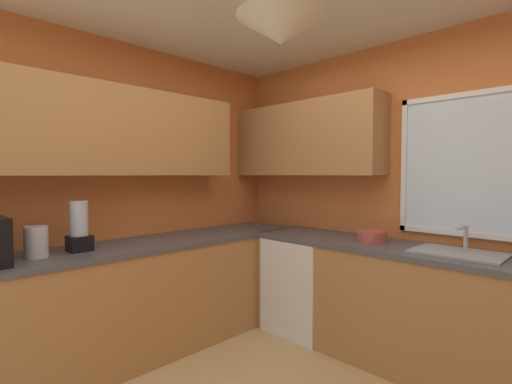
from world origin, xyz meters
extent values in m
cube|color=#D17238|center=(0.00, 1.72, 1.29)|extent=(3.79, 0.06, 2.58)
cube|color=#D17238|center=(-1.87, 0.00, 1.29)|extent=(0.06, 3.50, 2.58)
cube|color=silver|center=(0.42, 1.69, 1.53)|extent=(0.98, 0.02, 1.00)
cube|color=white|center=(0.42, 1.68, 2.05)|extent=(1.06, 0.04, 0.04)
cube|color=white|center=(0.42, 1.68, 1.01)|extent=(1.06, 0.04, 0.04)
cube|color=white|center=(-0.09, 1.68, 1.53)|extent=(0.04, 0.04, 1.08)
cube|color=#AD7542|center=(-1.68, -0.20, 1.80)|extent=(0.32, 2.37, 0.70)
cube|color=#AD7542|center=(-1.03, 1.53, 1.80)|extent=(1.61, 0.32, 0.70)
cone|color=silver|center=(0.00, 0.00, 2.16)|extent=(0.44, 0.44, 0.14)
cube|color=#AD7542|center=(-1.53, 0.00, 0.44)|extent=(0.62, 3.08, 0.87)
cube|color=#4C4C51|center=(-1.53, 0.00, 0.89)|extent=(0.65, 3.11, 0.04)
cube|color=#AD7542|center=(0.21, 1.38, 0.44)|extent=(2.85, 0.62, 0.87)
cube|color=#4C4C51|center=(0.21, 1.38, 0.89)|extent=(2.88, 0.65, 0.04)
cube|color=white|center=(-0.87, 1.35, 0.43)|extent=(0.60, 0.60, 0.87)
cylinder|color=#B7B7BC|center=(-1.51, -0.71, 1.01)|extent=(0.14, 0.14, 0.21)
cube|color=#9EA0A5|center=(0.42, 1.38, 0.91)|extent=(0.57, 0.40, 0.02)
cylinder|color=#B7B7BC|center=(0.42, 1.54, 1.00)|extent=(0.03, 0.03, 0.18)
cylinder|color=#B7B7BC|center=(0.42, 1.44, 1.09)|extent=(0.02, 0.20, 0.02)
cylinder|color=#B74C42|center=(-0.22, 1.38, 0.96)|extent=(0.24, 0.24, 0.09)
cube|color=black|center=(-1.53, -0.43, 0.97)|extent=(0.15, 0.15, 0.11)
cylinder|color=#B2BCC6|center=(-1.53, -0.43, 1.15)|extent=(0.12, 0.12, 0.25)
camera|label=1|loc=(1.21, -1.38, 1.46)|focal=25.88mm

